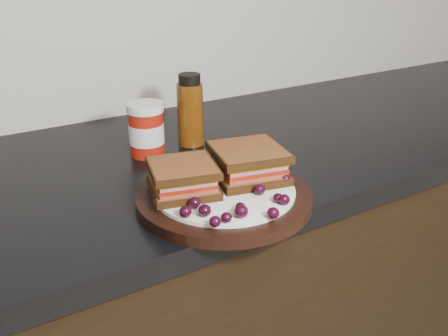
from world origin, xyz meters
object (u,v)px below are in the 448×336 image
Objects in this scene: sandwich_left at (183,178)px; condiment_jar at (146,129)px; plate at (224,197)px; oil_bottle at (190,110)px.

sandwich_left is 0.97× the size of condiment_jar.
condiment_jar reaches higher than plate.
oil_bottle reaches higher than sandwich_left.
sandwich_left is at bearing -98.77° from condiment_jar.
plate is 2.78× the size of sandwich_left.
condiment_jar is 0.71× the size of oil_bottle.
oil_bottle reaches higher than plate.
oil_bottle is at bearing 73.53° from plate.
sandwich_left is 0.23m from condiment_jar.
oil_bottle is at bearing 74.10° from sandwich_left.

